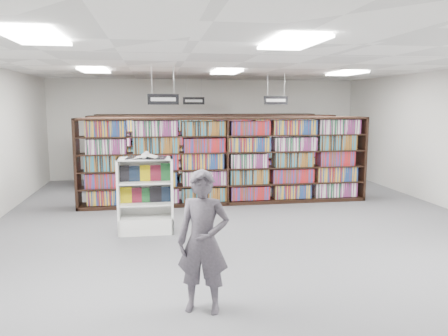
{
  "coord_description": "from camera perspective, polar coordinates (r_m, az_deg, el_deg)",
  "views": [
    {
      "loc": [
        -1.7,
        -8.33,
        2.41
      ],
      "look_at": [
        -0.29,
        0.5,
        1.1
      ],
      "focal_mm": 35.0,
      "sensor_mm": 36.0,
      "label": 1
    }
  ],
  "objects": [
    {
      "name": "floor",
      "position": [
        8.83,
        2.39,
        -7.5
      ],
      "size": [
        12.0,
        12.0,
        0.0
      ],
      "primitive_type": "plane",
      "color": "#56565B",
      "rests_on": "ground"
    },
    {
      "name": "ceiling",
      "position": [
        8.53,
        2.53,
        13.64
      ],
      "size": [
        10.0,
        12.0,
        0.1
      ],
      "primitive_type": "cube",
      "color": "white",
      "rests_on": "wall_back"
    },
    {
      "name": "wall_back",
      "position": [
        14.45,
        -2.31,
        5.12
      ],
      "size": [
        10.0,
        0.1,
        3.2
      ],
      "primitive_type": "cube",
      "color": "silver",
      "rests_on": "ground"
    },
    {
      "name": "wall_front",
      "position": [
        2.99,
        26.28,
        -8.25
      ],
      "size": [
        10.0,
        0.1,
        3.2
      ],
      "primitive_type": "cube",
      "color": "silver",
      "rests_on": "ground"
    },
    {
      "name": "bookshelf_row_near",
      "position": [
        10.55,
        0.27,
        0.93
      ],
      "size": [
        7.0,
        0.6,
        2.1
      ],
      "color": "black",
      "rests_on": "floor"
    },
    {
      "name": "bookshelf_row_mid",
      "position": [
        12.52,
        -1.21,
        2.1
      ],
      "size": [
        7.0,
        0.6,
        2.1
      ],
      "color": "black",
      "rests_on": "floor"
    },
    {
      "name": "bookshelf_row_far",
      "position": [
        14.19,
        -2.15,
        2.83
      ],
      "size": [
        7.0,
        0.6,
        2.1
      ],
      "color": "black",
      "rests_on": "floor"
    },
    {
      "name": "aisle_sign_left",
      "position": [
        9.33,
        -7.94,
        9.0
      ],
      "size": [
        0.65,
        0.02,
        0.8
      ],
      "color": "#B2B2B7",
      "rests_on": "ceiling"
    },
    {
      "name": "aisle_sign_right",
      "position": [
        11.77,
        6.79,
        8.87
      ],
      "size": [
        0.65,
        0.02,
        0.8
      ],
      "color": "#B2B2B7",
      "rests_on": "ceiling"
    },
    {
      "name": "aisle_sign_center",
      "position": [
        13.38,
        -3.97,
        8.84
      ],
      "size": [
        0.65,
        0.02,
        0.8
      ],
      "color": "#B2B2B7",
      "rests_on": "ceiling"
    },
    {
      "name": "troffer_front_left",
      "position": [
        5.53,
        -23.48,
        15.46
      ],
      "size": [
        0.6,
        1.2,
        0.04
      ],
      "primitive_type": "cube",
      "color": "white",
      "rests_on": "ceiling"
    },
    {
      "name": "troffer_front_center",
      "position": [
        5.64,
        8.89,
        15.89
      ],
      "size": [
        0.6,
        1.2,
        0.04
      ],
      "primitive_type": "cube",
      "color": "white",
      "rests_on": "ceiling"
    },
    {
      "name": "troffer_back_left",
      "position": [
        10.43,
        -16.59,
        12.12
      ],
      "size": [
        0.6,
        1.2,
        0.04
      ],
      "primitive_type": "cube",
      "color": "white",
      "rests_on": "ceiling"
    },
    {
      "name": "troffer_back_center",
      "position": [
        10.49,
        0.28,
        12.44
      ],
      "size": [
        0.6,
        1.2,
        0.04
      ],
      "primitive_type": "cube",
      "color": "white",
      "rests_on": "ceiling"
    },
    {
      "name": "troffer_back_right",
      "position": [
        11.37,
        15.71,
        11.82
      ],
      "size": [
        0.6,
        1.2,
        0.04
      ],
      "primitive_type": "cube",
      "color": "white",
      "rests_on": "ceiling"
    },
    {
      "name": "endcap_display",
      "position": [
        8.41,
        -10.16,
        -5.04
      ],
      "size": [
        1.02,
        0.52,
        1.43
      ],
      "rotation": [
        0.0,
        0.0,
        -0.01
      ],
      "color": "silver",
      "rests_on": "floor"
    },
    {
      "name": "open_book",
      "position": [
        8.14,
        -10.15,
        1.48
      ],
      "size": [
        0.76,
        0.5,
        0.13
      ],
      "rotation": [
        0.0,
        0.0,
        -0.13
      ],
      "color": "black",
      "rests_on": "endcap_display"
    },
    {
      "name": "shopper",
      "position": [
        5.11,
        -2.73,
        -9.61
      ],
      "size": [
        0.7,
        0.57,
        1.67
      ],
      "primitive_type": "imported",
      "rotation": [
        0.0,
        0.0,
        -0.31
      ],
      "color": "#4E4852",
      "rests_on": "floor"
    }
  ]
}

